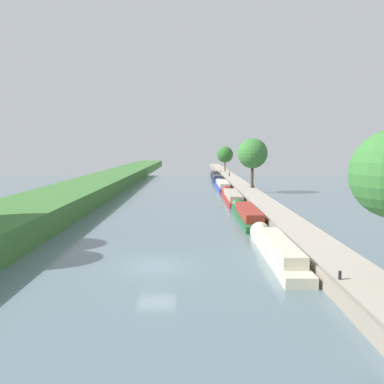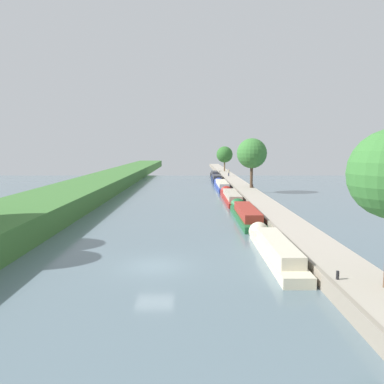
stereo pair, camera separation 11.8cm
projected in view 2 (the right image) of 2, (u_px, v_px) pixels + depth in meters
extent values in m
plane|color=slate|center=(154.00, 266.00, 25.21)|extent=(160.00, 160.00, 0.00)
cube|color=#A89E8E|center=(328.00, 259.00, 25.16)|extent=(3.35, 260.00, 0.93)
cube|color=gray|center=(301.00, 259.00, 25.16)|extent=(0.25, 260.00, 0.98)
cube|color=beige|center=(276.00, 254.00, 26.94)|extent=(1.83, 12.10, 0.66)
cube|color=beige|center=(278.00, 246.00, 26.26)|extent=(1.50, 8.47, 0.80)
cone|color=beige|center=(259.00, 233.00, 33.50)|extent=(1.74, 1.10, 1.74)
cube|color=#1E6033|center=(246.00, 217.00, 40.86)|extent=(2.12, 13.10, 0.62)
cube|color=maroon|center=(247.00, 212.00, 40.12)|extent=(1.74, 9.17, 0.87)
cone|color=#1E6033|center=(238.00, 207.00, 48.00)|extent=(2.02, 1.27, 2.02)
cube|color=maroon|center=(231.00, 199.00, 55.57)|extent=(2.14, 14.36, 0.61)
cube|color=#B2A893|center=(232.00, 195.00, 54.77)|extent=(1.76, 10.05, 0.74)
cone|color=maroon|center=(226.00, 192.00, 63.33)|extent=(2.03, 1.29, 2.03)
cube|color=#283D93|center=(222.00, 187.00, 71.79)|extent=(2.09, 15.40, 0.70)
cube|color=beige|center=(222.00, 183.00, 70.94)|extent=(1.71, 10.78, 0.73)
cone|color=#283D93|center=(218.00, 183.00, 80.06)|extent=(1.98, 1.25, 1.98)
cube|color=#141E42|center=(216.00, 180.00, 86.30)|extent=(2.10, 9.64, 0.78)
cube|color=#333338|center=(217.00, 177.00, 85.73)|extent=(1.73, 6.75, 0.76)
cone|color=#141E42|center=(215.00, 178.00, 91.71)|extent=(2.00, 1.26, 2.00)
cube|color=black|center=(214.00, 176.00, 98.63)|extent=(1.85, 10.09, 0.68)
cube|color=#333338|center=(214.00, 173.00, 98.04)|extent=(1.52, 7.06, 0.84)
cone|color=black|center=(213.00, 174.00, 104.19)|extent=(1.76, 1.11, 1.76)
cylinder|color=#4C3828|center=(251.00, 175.00, 64.41)|extent=(0.48, 0.48, 4.41)
sphere|color=#387533|center=(252.00, 153.00, 63.98)|extent=(5.02, 5.02, 5.02)
cylinder|color=brown|center=(224.00, 165.00, 108.23)|extent=(0.40, 0.40, 3.45)
sphere|color=#2D6628|center=(224.00, 154.00, 107.87)|extent=(4.57, 4.57, 4.57)
cylinder|color=#282D42|center=(228.00, 174.00, 90.14)|extent=(0.26, 0.26, 0.82)
cylinder|color=tan|center=(228.00, 171.00, 90.05)|extent=(0.34, 0.34, 0.62)
sphere|color=tan|center=(228.00, 170.00, 90.00)|extent=(0.22, 0.22, 0.22)
cylinder|color=black|center=(337.00, 275.00, 19.97)|extent=(0.16, 0.16, 0.45)
cylinder|color=black|center=(220.00, 171.00, 104.26)|extent=(0.16, 0.16, 0.45)
cube|color=#333338|center=(252.00, 186.00, 65.05)|extent=(0.40, 0.08, 0.41)
cube|color=#333338|center=(251.00, 186.00, 66.24)|extent=(0.40, 0.08, 0.41)
cube|color=#38383D|center=(251.00, 185.00, 65.62)|extent=(0.44, 1.50, 0.06)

